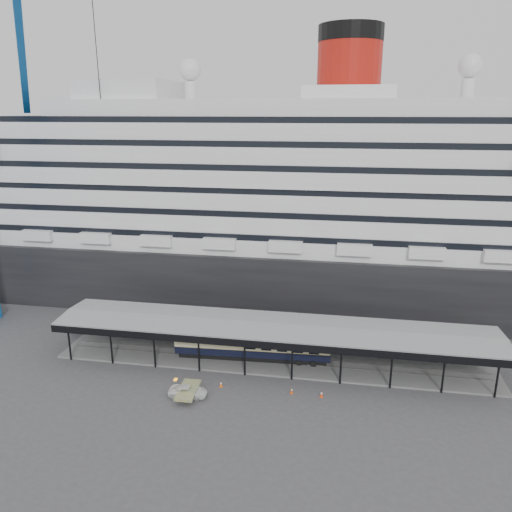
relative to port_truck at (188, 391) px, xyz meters
name	(u,v)px	position (x,y,z in m)	size (l,w,h in m)	color
ground	(267,381)	(8.34, 4.82, -0.61)	(200.00, 200.00, 0.00)	#3C3C3F
cruise_ship	(296,189)	(8.39, 36.82, 17.74)	(130.00, 30.00, 43.90)	black
platform_canopy	(273,345)	(8.34, 9.82, 1.75)	(56.00, 9.18, 5.30)	slate
port_truck	(188,391)	(0.00, 0.00, 0.00)	(2.02, 4.38, 1.22)	white
pullman_carriage	(252,343)	(5.67, 9.82, 1.80)	(20.13, 3.52, 19.67)	black
traffic_cone_left	(221,384)	(3.20, 2.60, -0.25)	(0.43, 0.43, 0.72)	#F9610D
traffic_cone_mid	(292,390)	(11.54, 2.61, -0.25)	(0.45, 0.45, 0.71)	#E14D0C
traffic_cone_right	(321,394)	(14.96, 2.45, -0.24)	(0.44, 0.44, 0.73)	#F9420D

